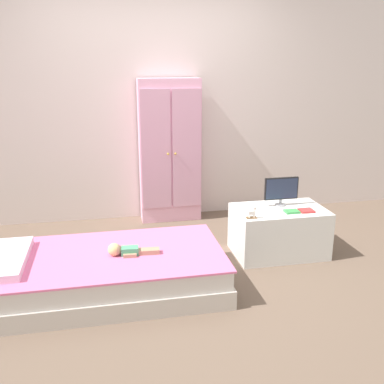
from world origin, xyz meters
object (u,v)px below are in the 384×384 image
(book_green, at_px, (292,212))
(book_red, at_px, (306,211))
(bed, at_px, (105,273))
(rocking_horse_toy, at_px, (252,213))
(doll, at_px, (124,250))
(wardrobe, at_px, (170,151))
(tv_stand, at_px, (279,231))
(tv_monitor, at_px, (281,189))

(book_green, xyz_separation_m, book_red, (0.14, 0.00, -0.00))
(bed, relative_size, rocking_horse_toy, 16.88)
(doll, height_order, book_green, book_green)
(wardrobe, distance_m, rocking_horse_toy, 1.45)
(tv_stand, height_order, book_green, book_green)
(rocking_horse_toy, distance_m, book_green, 0.40)
(doll, distance_m, tv_stand, 1.50)
(doll, height_order, tv_monitor, tv_monitor)
(tv_monitor, height_order, book_green, tv_monitor)
(wardrobe, bearing_deg, doll, -110.95)
(tv_monitor, relative_size, book_red, 2.62)
(book_green, distance_m, book_red, 0.14)
(tv_stand, height_order, rocking_horse_toy, rocking_horse_toy)
(bed, relative_size, wardrobe, 1.18)
(wardrobe, bearing_deg, book_green, -54.49)
(doll, height_order, rocking_horse_toy, rocking_horse_toy)
(wardrobe, bearing_deg, book_red, -50.49)
(book_red, bearing_deg, wardrobe, 129.51)
(bed, height_order, tv_stand, tv_stand)
(bed, bearing_deg, tv_stand, 13.88)
(book_green, relative_size, book_red, 1.04)
(doll, xyz_separation_m, tv_stand, (1.43, 0.43, -0.12))
(doll, bearing_deg, tv_monitor, 19.31)
(rocking_horse_toy, xyz_separation_m, book_green, (0.39, 0.07, -0.04))
(tv_stand, height_order, book_red, book_red)
(bed, distance_m, book_red, 1.83)
(bed, bearing_deg, book_red, 8.68)
(tv_stand, distance_m, book_red, 0.33)
(rocking_horse_toy, bearing_deg, book_green, 10.35)
(bed, xyz_separation_m, tv_monitor, (1.63, 0.48, 0.44))
(doll, relative_size, tv_monitor, 1.22)
(wardrobe, distance_m, tv_stand, 1.52)
(wardrobe, bearing_deg, tv_stand, -53.72)
(wardrobe, xyz_separation_m, rocking_horse_toy, (0.50, -1.33, -0.29))
(wardrobe, bearing_deg, rocking_horse_toy, -69.22)
(doll, bearing_deg, tv_stand, 16.58)
(tv_stand, xyz_separation_m, tv_monitor, (0.04, 0.09, 0.37))
(wardrobe, distance_m, tv_monitor, 1.38)
(tv_stand, relative_size, book_green, 6.46)
(tv_stand, xyz_separation_m, book_red, (0.20, -0.12, 0.23))
(book_green, bearing_deg, tv_stand, 117.44)
(tv_stand, distance_m, book_green, 0.26)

